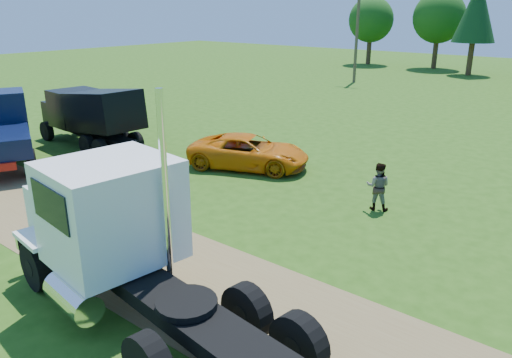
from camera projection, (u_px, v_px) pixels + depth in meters
The scene contains 6 objects.
ground at pixel (182, 277), 13.12m from camera, with size 140.00×140.00×0.00m, color #254C10.
dirt_track at pixel (182, 277), 13.12m from camera, with size 120.00×4.20×0.01m, color brown.
white_semi_tractor at pixel (115, 234), 11.50m from camera, with size 8.77×3.80×5.20m.
black_dump_truck at pixel (90, 113), 24.75m from camera, with size 7.41×2.72×3.17m.
orange_pickup at pixel (249, 152), 21.85m from camera, with size 2.42×5.24×1.46m, color orange.
spectator_b at pixel (378, 186), 17.28m from camera, with size 0.83×0.64×1.70m, color #999999.
Camera 1 is at (8.80, -7.74, 6.73)m, focal length 35.00 mm.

